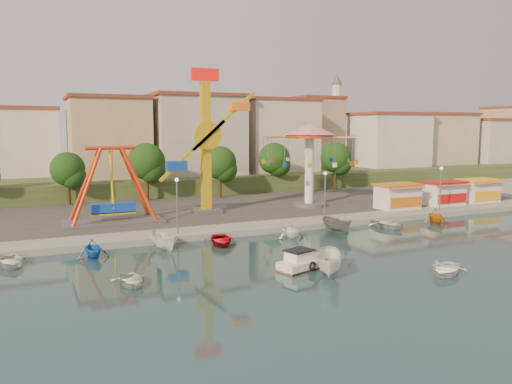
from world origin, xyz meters
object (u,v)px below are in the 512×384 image
kamikaze_tower (210,146)px  skiff (330,263)px  pirate_ship_ride (112,187)px  rowboat_a (131,280)px  wave_swinger (310,146)px  cabin_motorboat (305,263)px

kamikaze_tower → skiff: 26.20m
pirate_ship_ride → rowboat_a: pirate_ship_ride is taller
pirate_ship_ride → kamikaze_tower: 12.07m
wave_swinger → kamikaze_tower: bearing=179.6°
pirate_ship_ride → kamikaze_tower: kamikaze_tower is taller
skiff → wave_swinger: bearing=96.6°
cabin_motorboat → rowboat_a: cabin_motorboat is taller
pirate_ship_ride → cabin_motorboat: 24.15m
rowboat_a → skiff: skiff is taller
cabin_motorboat → pirate_ship_ride: bearing=101.1°
wave_swinger → cabin_motorboat: bearing=-120.8°
wave_swinger → rowboat_a: wave_swinger is taller
rowboat_a → kamikaze_tower: bearing=56.6°
pirate_ship_ride → cabin_motorboat: bearing=-63.0°
pirate_ship_ride → rowboat_a: bearing=-95.0°
cabin_motorboat → rowboat_a: 12.64m
pirate_ship_ride → kamikaze_tower: (11.26, 1.62, 4.04)m
kamikaze_tower → wave_swinger: bearing=-0.4°
kamikaze_tower → cabin_motorboat: bearing=-91.1°
pirate_ship_ride → skiff: 26.42m
pirate_ship_ride → skiff: bearing=-63.7°
kamikaze_tower → wave_swinger: size_ratio=1.42×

